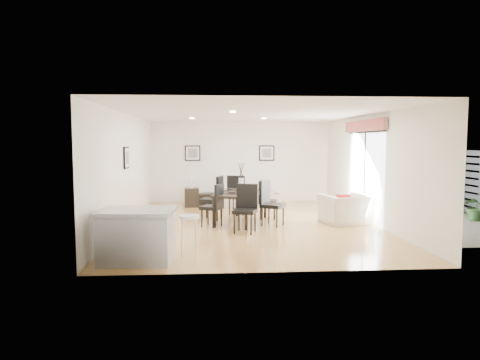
{
  "coord_description": "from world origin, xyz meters",
  "views": [
    {
      "loc": [
        -0.97,
        -10.42,
        2.0
      ],
      "look_at": [
        -0.25,
        0.4,
        1.05
      ],
      "focal_mm": 32.0,
      "sensor_mm": 36.0,
      "label": 1
    }
  ],
  "objects": [
    {
      "name": "vase",
      "position": [
        -0.23,
        0.16,
        1.05
      ],
      "size": [
        0.9,
        1.41,
        0.74
      ],
      "color": "white",
      "rests_on": "dining_table"
    },
    {
      "name": "dining_chair_efar",
      "position": [
        0.42,
        0.64,
        0.57
      ],
      "size": [
        0.54,
        0.54,
        1.02
      ],
      "rotation": [
        0.0,
        0.0,
        1.38
      ],
      "color": "black",
      "rests_on": "ground"
    },
    {
      "name": "wall_right",
      "position": [
        3.0,
        0.0,
        1.35
      ],
      "size": [
        0.04,
        8.0,
        2.7
      ],
      "primitive_type": "cube",
      "color": "white",
      "rests_on": "ground"
    },
    {
      "name": "framed_print_back_left",
      "position": [
        -1.6,
        3.97,
        1.65
      ],
      "size": [
        0.52,
        0.04,
        0.52
      ],
      "color": "black",
      "rests_on": "wall_back"
    },
    {
      "name": "ceiling",
      "position": [
        0.0,
        0.0,
        2.7
      ],
      "size": [
        6.0,
        8.0,
        0.02
      ],
      "primitive_type": "cube",
      "color": "white",
      "rests_on": "wall_back"
    },
    {
      "name": "kitchen_island",
      "position": [
        -2.23,
        -3.23,
        0.45
      ],
      "size": [
        1.33,
        1.05,
        0.89
      ],
      "rotation": [
        0.0,
        0.0,
        -0.06
      ],
      "color": "silver",
      "rests_on": "ground"
    },
    {
      "name": "courtyard_plant_b",
      "position": [
        5.77,
        1.24,
        0.36
      ],
      "size": [
        0.53,
        0.53,
        0.73
      ],
      "primitive_type": "imported",
      "rotation": [
        0.0,
        0.0,
        -0.38
      ],
      "color": "#2D4F21",
      "rests_on": "ground"
    },
    {
      "name": "sofa",
      "position": [
        0.15,
        2.89,
        0.3
      ],
      "size": [
        2.09,
        0.97,
        0.59
      ],
      "primitive_type": "imported",
      "rotation": [
        0.0,
        0.0,
        3.23
      ],
      "color": "gray",
      "rests_on": "ground"
    },
    {
      "name": "dining_table",
      "position": [
        -0.23,
        0.16,
        0.69
      ],
      "size": [
        1.54,
        2.05,
        0.77
      ],
      "rotation": [
        0.0,
        0.0,
        -0.38
      ],
      "color": "black",
      "rests_on": "ground"
    },
    {
      "name": "armchair",
      "position": [
        2.34,
        -0.18,
        0.36
      ],
      "size": [
        1.32,
        1.22,
        0.72
      ],
      "primitive_type": "imported",
      "rotation": [
        0.0,
        0.0,
        3.39
      ],
      "color": "beige",
      "rests_on": "ground"
    },
    {
      "name": "courtyard_plant_a",
      "position": [
        5.81,
        0.01,
        0.36
      ],
      "size": [
        0.78,
        0.72,
        0.72
      ],
      "primitive_type": "imported",
      "rotation": [
        0.0,
        0.0,
        -0.29
      ],
      "color": "#2D4F21",
      "rests_on": "ground"
    },
    {
      "name": "dining_chair_wfar",
      "position": [
        -0.88,
        0.6,
        0.64
      ],
      "size": [
        0.63,
        0.63,
        1.14
      ],
      "rotation": [
        0.0,
        0.0,
        -1.85
      ],
      "color": "black",
      "rests_on": "ground"
    },
    {
      "name": "wall_front",
      "position": [
        0.0,
        -4.0,
        1.35
      ],
      "size": [
        6.0,
        0.04,
        2.7
      ],
      "primitive_type": "cube",
      "color": "white",
      "rests_on": "ground"
    },
    {
      "name": "dining_chair_head",
      "position": [
        -0.2,
        -0.97,
        0.6
      ],
      "size": [
        0.62,
        0.62,
        1.08
      ],
      "rotation": [
        0.0,
        0.0,
        -0.33
      ],
      "color": "black",
      "rests_on": "ground"
    },
    {
      "name": "cushion",
      "position": [
        2.24,
        -0.28,
        0.58
      ],
      "size": [
        0.34,
        0.16,
        0.33
      ],
      "primitive_type": "cube",
      "rotation": [
        0.0,
        0.0,
        3.32
      ],
      "color": "maroon",
      "rests_on": "armchair"
    },
    {
      "name": "dining_chair_wnear",
      "position": [
        -0.89,
        -0.33,
        0.57
      ],
      "size": [
        0.61,
        0.61,
        1.02
      ],
      "rotation": [
        0.0,
        0.0,
        -1.99
      ],
      "color": "black",
      "rests_on": "ground"
    },
    {
      "name": "table_lamp",
      "position": [
        -1.6,
        2.91,
        0.85
      ],
      "size": [
        0.22,
        0.22,
        0.42
      ],
      "color": "white",
      "rests_on": "side_table"
    },
    {
      "name": "side_table",
      "position": [
        -1.6,
        2.91,
        0.29
      ],
      "size": [
        0.47,
        0.47,
        0.58
      ],
      "primitive_type": "cube",
      "rotation": [
        0.0,
        0.0,
        0.08
      ],
      "color": "black",
      "rests_on": "ground"
    },
    {
      "name": "ground",
      "position": [
        0.0,
        0.0,
        0.0
      ],
      "size": [
        8.0,
        8.0,
        0.0
      ],
      "primitive_type": "plane",
      "color": "tan",
      "rests_on": "ground"
    },
    {
      "name": "wall_left",
      "position": [
        -3.0,
        0.0,
        1.35
      ],
      "size": [
        0.04,
        8.0,
        2.7
      ],
      "primitive_type": "cube",
      "color": "white",
      "rests_on": "ground"
    },
    {
      "name": "framed_print_back_right",
      "position": [
        0.9,
        3.97,
        1.65
      ],
      "size": [
        0.52,
        0.04,
        0.52
      ],
      "color": "black",
      "rests_on": "wall_back"
    },
    {
      "name": "bar_stool",
      "position": [
        -1.35,
        -3.23,
        0.67
      ],
      "size": [
        0.35,
        0.35,
        0.78
      ],
      "color": "white",
      "rests_on": "ground"
    },
    {
      "name": "dining_chair_enear",
      "position": [
        0.42,
        -0.25,
        0.61
      ],
      "size": [
        0.67,
        0.67,
        1.09
      ],
      "rotation": [
        0.0,
        0.0,
        1.0
      ],
      "color": "black",
      "rests_on": "ground"
    },
    {
      "name": "wall_back",
      "position": [
        0.0,
        4.0,
        1.35
      ],
      "size": [
        6.0,
        0.04,
        2.7
      ],
      "primitive_type": "cube",
      "color": "white",
      "rests_on": "ground"
    },
    {
      "name": "dining_chair_foot",
      "position": [
        -0.27,
        1.3,
        0.62
      ],
      "size": [
        0.63,
        0.63,
        1.11
      ],
      "rotation": [
        0.0,
        0.0,
        2.81
      ],
      "color": "black",
      "rests_on": "ground"
    },
    {
      "name": "coffee_table",
      "position": [
        -1.13,
        3.46,
        0.18
      ],
      "size": [
        0.98,
        0.73,
        0.35
      ],
      "primitive_type": "cube",
      "rotation": [
        0.0,
        0.0,
        0.25
      ],
      "color": "black",
      "rests_on": "ground"
    },
    {
      "name": "courtyard",
      "position": [
        6.16,
        0.87,
        0.92
      ],
      "size": [
        6.0,
        6.0,
        2.0
      ],
      "color": "gray",
      "rests_on": "ground"
    },
    {
      "name": "sliding_door",
      "position": [
        2.96,
        0.3,
        1.66
      ],
      "size": [
        0.12,
        2.7,
        2.57
      ],
      "color": "white",
      "rests_on": "wall_right"
    },
    {
      "name": "framed_print_left_wall",
      "position": [
        -2.97,
        -0.2,
        1.65
      ],
      "size": [
        0.04,
        0.52,
        0.52
      ],
      "rotation": [
        0.0,
        0.0,
        1.57
      ],
      "color": "black",
      "rests_on": "wall_left"
    }
  ]
}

